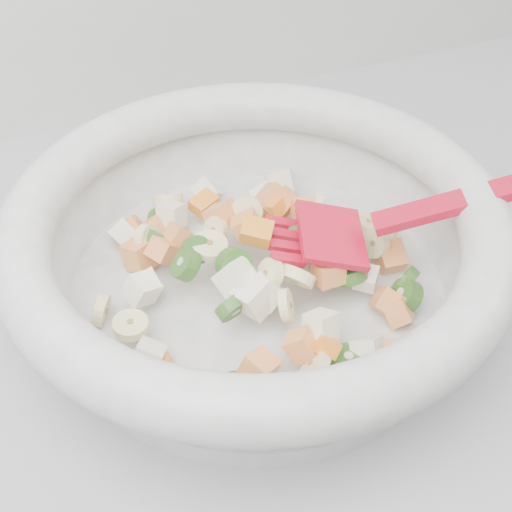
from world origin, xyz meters
name	(u,v)px	position (x,y,z in m)	size (l,w,h in m)	color
mixing_bowl	(257,246)	(-0.06, 1.41, 0.96)	(0.46, 0.38, 0.13)	silver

